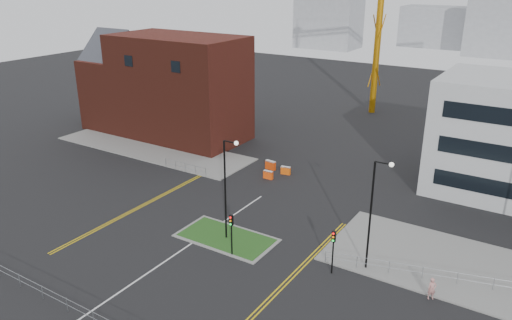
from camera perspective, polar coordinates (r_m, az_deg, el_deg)
The scene contains 24 objects.
ground at distance 40.18m, azimuth -12.62°, elevation -12.73°, with size 200.00×200.00×0.00m, color black.
pavement_left at distance 67.05m, azimuth -11.77°, elevation 1.34°, with size 28.00×8.00×0.12m, color slate.
pavement_right at distance 42.99m, azimuth 24.59°, elevation -11.79°, with size 24.00×10.00×0.12m, color slate.
island_kerb at distance 44.15m, azimuth -3.41°, elevation -8.87°, with size 8.60×4.60×0.08m, color slate.
grass_island at distance 44.14m, azimuth -3.41°, elevation -8.85°, with size 8.00×4.00×0.12m, color #20501A.
brick_building at distance 71.39m, azimuth -10.58°, elevation 8.27°, with size 24.20×10.07×14.24m.
streetlamp_island at distance 41.65m, azimuth -3.32°, elevation -2.51°, with size 1.46×0.36×9.18m.
streetlamp_right_near at distance 38.30m, azimuth 13.34°, elevation -5.24°, with size 1.46×0.36×9.18m.
traffic_light_island at distance 40.47m, azimuth -2.84°, elevation -7.70°, with size 0.28×0.33×3.65m.
traffic_light_right at distance 38.61m, azimuth 8.82°, elevation -9.46°, with size 0.28×0.33×3.65m.
railing_front at distance 36.62m, azimuth -19.52°, elevation -15.71°, with size 24.05×0.05×1.10m.
railing_left at distance 58.30m, azimuth -8.10°, elevation -0.69°, with size 6.05×0.05×1.10m.
railing_right at distance 40.61m, azimuth 22.06°, elevation -12.19°, with size 19.05×5.05×1.10m.
centre_line at distance 41.36m, azimuth -10.66°, elevation -11.51°, with size 0.15×30.00×0.01m, color silver.
yellow_left_a at distance 51.96m, azimuth -12.05°, elevation -4.59°, with size 0.12×24.00×0.01m, color gold.
yellow_left_b at distance 51.77m, azimuth -11.81°, elevation -4.67°, with size 0.12×24.00×0.01m, color gold.
yellow_right_a at distance 39.33m, azimuth 4.00°, elevation -13.02°, with size 0.12×20.00×0.01m, color gold.
yellow_right_b at distance 39.21m, azimuth 4.39°, elevation -13.14°, with size 0.12×20.00×0.01m, color gold.
skyline_a at distance 157.31m, azimuth 8.36°, elevation 16.57°, with size 18.00×12.00×22.00m, color gray.
skyline_d at distance 166.98m, azimuth 21.60°, elevation 13.90°, with size 30.00×12.00×12.00m, color gray.
pedestrian at distance 38.46m, azimuth 19.46°, elevation -13.69°, with size 0.61×0.40×1.67m, color tan.
barrier_left at distance 55.96m, azimuth 1.40°, elevation -1.66°, with size 1.12×0.38×0.94m.
barrier_mid at distance 58.56m, azimuth 1.66°, elevation -0.55°, with size 1.32×0.58×1.08m.
barrier_right at distance 57.28m, azimuth 3.41°, elevation -1.16°, with size 1.16×0.55×0.94m.
Camera 1 is at (24.72, -22.98, 21.82)m, focal length 35.00 mm.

